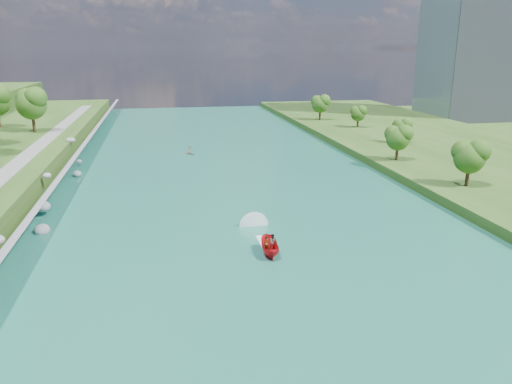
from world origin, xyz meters
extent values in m
plane|color=#2D5119|center=(0.00, 0.00, 0.00)|extent=(260.00, 260.00, 0.00)
cube|color=#1A6452|center=(0.00, 20.00, 0.05)|extent=(55.00, 240.00, 0.10)
cube|color=slate|center=(-25.85, 20.00, 1.80)|extent=(3.54, 236.00, 4.05)
ellipsoid|color=gray|center=(-24.47, 12.84, 0.34)|extent=(1.82, 2.21, 1.43)
ellipsoid|color=gray|center=(-25.48, 19.38, 1.28)|extent=(1.72, 1.98, 1.35)
ellipsoid|color=gray|center=(-26.60, 28.30, 3.25)|extent=(1.19, 1.38, 0.85)
ellipsoid|color=gray|center=(-24.38, 40.17, 0.51)|extent=(1.43, 1.82, 1.08)
ellipsoid|color=gray|center=(-25.14, 48.18, 0.90)|extent=(1.14, 0.98, 0.81)
ellipsoid|color=gray|center=(-27.48, 55.36, 3.70)|extent=(1.83, 1.78, 1.03)
cube|color=gray|center=(82.50, 95.00, 30.00)|extent=(22.00, 22.00, 60.00)
ellipsoid|color=#264512|center=(-37.06, 69.09, 9.13)|extent=(6.76, 6.76, 11.26)
ellipsoid|color=#264512|center=(33.88, 17.39, 5.55)|extent=(4.86, 4.86, 8.10)
ellipsoid|color=#264512|center=(31.76, 35.76, 5.29)|extent=(4.54, 4.54, 7.57)
ellipsoid|color=#264512|center=(40.41, 51.37, 4.65)|extent=(3.77, 3.77, 6.29)
ellipsoid|color=#264512|center=(39.72, 73.95, 4.80)|extent=(3.96, 3.96, 6.60)
ellipsoid|color=#264512|center=(34.50, 89.07, 5.66)|extent=(4.99, 4.99, 8.31)
imported|color=red|center=(0.57, 1.26, 0.98)|extent=(1.98, 4.63, 1.75)
imported|color=#66605B|center=(0.17, 0.86, 1.35)|extent=(0.66, 0.43, 1.80)
imported|color=#66605B|center=(1.07, 1.76, 1.29)|extent=(0.91, 0.76, 1.68)
cube|color=white|center=(0.57, 4.26, 0.13)|extent=(0.90, 5.00, 0.06)
imported|color=#919399|center=(-4.28, 55.05, 0.36)|extent=(2.96, 3.08, 0.52)
imported|color=#66605B|center=(-4.28, 55.05, 1.02)|extent=(0.66, 0.44, 1.33)
camera|label=1|loc=(-10.09, -46.35, 21.05)|focal=35.00mm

